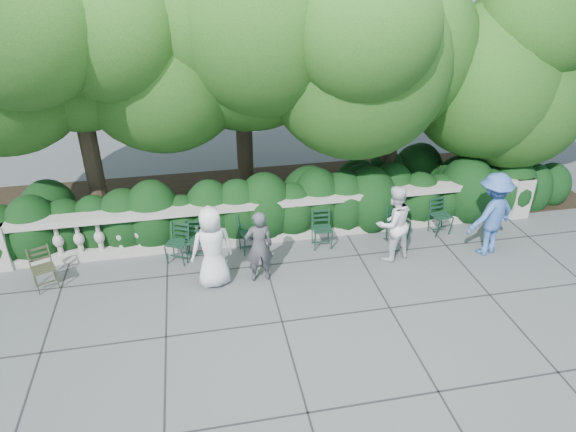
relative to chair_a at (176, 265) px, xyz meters
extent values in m
plane|color=#494D50|center=(2.32, -1.17, 0.00)|extent=(90.00, 90.00, 0.00)
cube|color=#9E998E|center=(2.32, 0.63, 0.09)|extent=(12.00, 0.32, 0.18)
cube|color=#9E998E|center=(2.32, 0.63, 0.93)|extent=(12.00, 0.36, 0.14)
cube|color=#9E998E|center=(8.10, 0.63, 0.50)|extent=(0.44, 0.44, 1.00)
cylinder|color=#3F3023|center=(-1.68, 2.23, 1.40)|extent=(0.40, 0.40, 2.80)
ellipsoid|color=#173A0F|center=(-1.68, 1.79, 3.68)|extent=(5.28, 5.28, 3.96)
cylinder|color=#3F3023|center=(1.82, 2.83, 1.70)|extent=(0.40, 0.40, 3.40)
ellipsoid|color=#173A0F|center=(1.82, 2.31, 4.44)|extent=(6.24, 6.24, 4.68)
cylinder|color=#3F3023|center=(5.32, 2.13, 1.50)|extent=(0.40, 0.40, 3.00)
ellipsoid|color=#173A0F|center=(5.32, 1.67, 3.92)|extent=(5.52, 5.52, 4.14)
cylinder|color=#3F3023|center=(8.32, 2.63, 1.30)|extent=(0.40, 0.40, 2.60)
ellipsoid|color=#173A0F|center=(8.32, 2.23, 3.40)|extent=(4.80, 4.80, 3.60)
imported|color=silver|center=(0.74, -0.78, 0.83)|extent=(0.90, 0.68, 1.66)
imported|color=#414246|center=(1.63, -0.80, 0.75)|extent=(0.57, 0.39, 1.50)
imported|color=white|center=(4.43, -0.57, 0.82)|extent=(0.94, 0.82, 1.65)
imported|color=#385EA9|center=(6.50, -0.74, 0.91)|extent=(1.33, 1.01, 1.82)
camera|label=1|loc=(0.57, -9.07, 5.96)|focal=32.00mm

